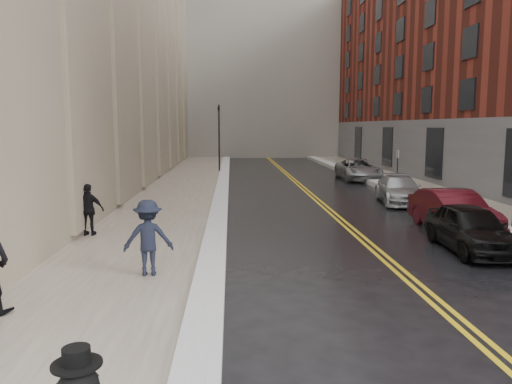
{
  "coord_description": "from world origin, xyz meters",
  "views": [
    {
      "loc": [
        -1.69,
        -8.28,
        3.6
      ],
      "look_at": [
        -0.94,
        6.77,
        1.6
      ],
      "focal_mm": 35.0,
      "sensor_mm": 36.0,
      "label": 1
    }
  ],
  "objects": [
    {
      "name": "ground",
      "position": [
        0.0,
        0.0,
        0.0
      ],
      "size": [
        160.0,
        160.0,
        0.0
      ],
      "primitive_type": "plane",
      "color": "black",
      "rests_on": "ground"
    },
    {
      "name": "sidewalk_left",
      "position": [
        -4.5,
        16.0,
        0.07
      ],
      "size": [
        4.0,
        64.0,
        0.15
      ],
      "primitive_type": "cube",
      "color": "gray",
      "rests_on": "ground"
    },
    {
      "name": "sidewalk_right",
      "position": [
        9.0,
        16.0,
        0.07
      ],
      "size": [
        3.0,
        64.0,
        0.15
      ],
      "primitive_type": "cube",
      "color": "gray",
      "rests_on": "ground"
    },
    {
      "name": "lane_stripe_a",
      "position": [
        2.38,
        16.0,
        0.0
      ],
      "size": [
        0.12,
        64.0,
        0.01
      ],
      "primitive_type": "cube",
      "color": "gold",
      "rests_on": "ground"
    },
    {
      "name": "lane_stripe_b",
      "position": [
        2.62,
        16.0,
        0.0
      ],
      "size": [
        0.12,
        64.0,
        0.01
      ],
      "primitive_type": "cube",
      "color": "gold",
      "rests_on": "ground"
    },
    {
      "name": "snow_ridge_left",
      "position": [
        -2.2,
        16.0,
        0.13
      ],
      "size": [
        0.7,
        60.8,
        0.26
      ],
      "primitive_type": "cube",
      "color": "white",
      "rests_on": "ground"
    },
    {
      "name": "snow_ridge_right",
      "position": [
        7.15,
        16.0,
        0.15
      ],
      "size": [
        0.85,
        60.8,
        0.3
      ],
      "primitive_type": "cube",
      "color": "white",
      "rests_on": "ground"
    },
    {
      "name": "traffic_signal",
      "position": [
        -2.6,
        30.0,
        3.08
      ],
      "size": [
        0.18,
        0.15,
        5.2
      ],
      "color": "black",
      "rests_on": "ground"
    },
    {
      "name": "parking_sign_far",
      "position": [
        7.9,
        20.0,
        1.36
      ],
      "size": [
        0.06,
        0.35,
        2.23
      ],
      "color": "black",
      "rests_on": "ground"
    },
    {
      "name": "car_black",
      "position": [
        5.2,
        5.51,
        0.68
      ],
      "size": [
        1.78,
        4.05,
        1.36
      ],
      "primitive_type": "imported",
      "rotation": [
        0.0,
        0.0,
        -0.05
      ],
      "color": "black",
      "rests_on": "ground"
    },
    {
      "name": "car_maroon",
      "position": [
        5.88,
        8.19,
        0.71
      ],
      "size": [
        1.68,
        4.38,
        1.42
      ],
      "primitive_type": "imported",
      "rotation": [
        0.0,
        0.0,
        0.04
      ],
      "color": "#3F0B12",
      "rests_on": "ground"
    },
    {
      "name": "car_silver_near",
      "position": [
        6.16,
        14.48,
        0.64
      ],
      "size": [
        2.35,
        4.59,
        1.28
      ],
      "primitive_type": "imported",
      "rotation": [
        0.0,
        0.0,
        -0.13
      ],
      "color": "#9EA2A6",
      "rests_on": "ground"
    },
    {
      "name": "car_silver_far",
      "position": [
        6.8,
        24.55,
        0.71
      ],
      "size": [
        2.38,
        5.1,
        1.41
      ],
      "primitive_type": "imported",
      "rotation": [
        0.0,
        0.0,
        -0.01
      ],
      "color": "#929599",
      "rests_on": "ground"
    },
    {
      "name": "pedestrian_b",
      "position": [
        -3.62,
        3.12,
        1.03
      ],
      "size": [
        1.2,
        0.77,
        1.77
      ],
      "primitive_type": "imported",
      "rotation": [
        0.0,
        0.0,
        3.25
      ],
      "color": "black",
      "rests_on": "sidewalk_left"
    },
    {
      "name": "pedestrian_c",
      "position": [
        -6.2,
        7.5,
        0.97
      ],
      "size": [
        1.0,
        0.5,
        1.65
      ],
      "primitive_type": "imported",
      "rotation": [
        0.0,
        0.0,
        3.04
      ],
      "color": "black",
      "rests_on": "sidewalk_left"
    }
  ]
}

